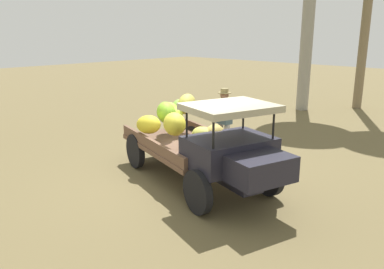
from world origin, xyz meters
name	(u,v)px	position (x,y,z in m)	size (l,w,h in m)	color
ground_plane	(187,182)	(0.00, 0.00, 0.00)	(60.00, 60.00, 0.00)	brown
truck	(202,141)	(0.28, 0.16, 0.93)	(4.66, 2.67, 1.84)	#1F1E2B
farmer	(224,117)	(-0.79, 2.14, 0.96)	(0.52, 0.48, 1.70)	#B1AEAB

